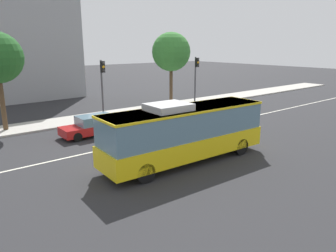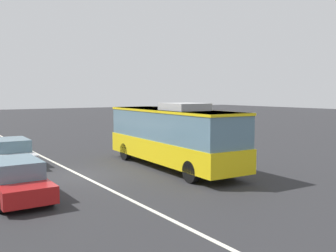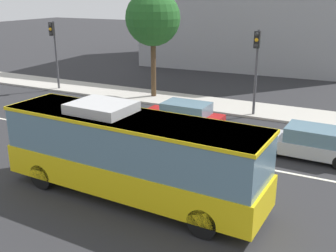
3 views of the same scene
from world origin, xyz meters
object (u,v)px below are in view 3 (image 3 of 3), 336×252
at_px(sedan_red, 184,115).
at_px(street_tree_kerbside_left, 153,19).
at_px(sedan_silver, 311,143).
at_px(transit_bus, 130,151).
at_px(traffic_light_far_corner, 256,58).
at_px(traffic_light_mid_block, 54,44).

xyz_separation_m(sedan_red, street_tree_kerbside_left, (-4.79, 5.22, 4.79)).
relative_size(sedan_red, sedan_silver, 0.99).
distance_m(transit_bus, traffic_light_far_corner, 12.22).
distance_m(transit_bus, street_tree_kerbside_left, 15.36).
height_order(sedan_silver, street_tree_kerbside_left, street_tree_kerbside_left).
relative_size(transit_bus, traffic_light_mid_block, 1.94).
distance_m(sedan_red, traffic_light_far_corner, 5.56).
relative_size(sedan_silver, street_tree_kerbside_left, 0.61).
bearing_deg(traffic_light_far_corner, street_tree_kerbside_left, -101.81).
xyz_separation_m(transit_bus, sedan_red, (-1.67, 8.21, -1.09)).
xyz_separation_m(transit_bus, street_tree_kerbside_left, (-6.46, 13.43, 3.71)).
bearing_deg(transit_bus, sedan_red, 103.79).
height_order(transit_bus, traffic_light_far_corner, traffic_light_far_corner).
relative_size(sedan_red, traffic_light_mid_block, 0.87).
bearing_deg(street_tree_kerbside_left, sedan_red, -47.44).
distance_m(transit_bus, sedan_silver, 8.80).
bearing_deg(transit_bus, street_tree_kerbside_left, 117.99).
relative_size(transit_bus, sedan_silver, 2.21).
bearing_deg(traffic_light_mid_block, sedan_red, 67.31).
bearing_deg(sedan_red, transit_bus, 101.71).
bearing_deg(street_tree_kerbside_left, transit_bus, -64.31).
xyz_separation_m(sedan_red, sedan_silver, (6.97, -1.27, 0.00)).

